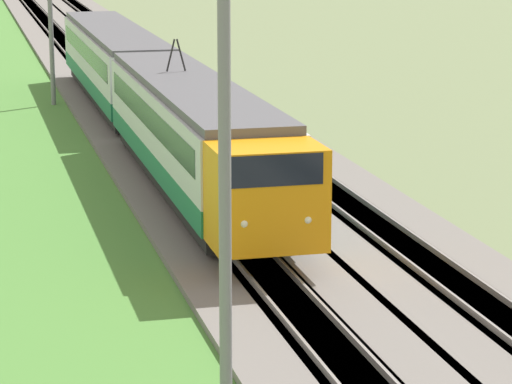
# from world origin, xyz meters

# --- Properties ---
(ballast_main) EXTENTS (240.00, 4.40, 0.30)m
(ballast_main) POSITION_xyz_m (50.00, 0.00, 0.15)
(ballast_main) COLOR slate
(ballast_main) RESTS_ON ground
(ballast_adjacent) EXTENTS (240.00, 4.40, 0.30)m
(ballast_adjacent) POSITION_xyz_m (50.00, -4.17, 0.15)
(ballast_adjacent) COLOR slate
(ballast_adjacent) RESTS_ON ground
(track_main) EXTENTS (240.00, 1.57, 0.45)m
(track_main) POSITION_xyz_m (50.00, 0.00, 0.16)
(track_main) COLOR #4C4238
(track_main) RESTS_ON ground
(track_adjacent) EXTENTS (240.00, 1.57, 0.45)m
(track_adjacent) POSITION_xyz_m (50.00, -4.17, 0.16)
(track_adjacent) COLOR #4C4238
(track_adjacent) RESTS_ON ground
(passenger_train) EXTENTS (38.88, 2.84, 4.84)m
(passenger_train) POSITION_xyz_m (34.79, 0.00, 2.25)
(passenger_train) COLOR orange
(passenger_train) RESTS_ON ground
(catenary_mast_near) EXTENTS (0.22, 2.56, 9.90)m
(catenary_mast_near) POSITION_xyz_m (8.05, 2.74, 5.10)
(catenary_mast_near) COLOR slate
(catenary_mast_near) RESTS_ON ground
(catenary_mast_mid) EXTENTS (0.22, 2.56, 9.45)m
(catenary_mast_mid) POSITION_xyz_m (45.44, 2.73, 4.87)
(catenary_mast_mid) COLOR slate
(catenary_mast_mid) RESTS_ON ground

